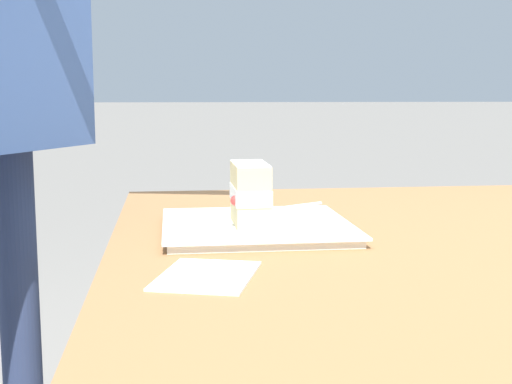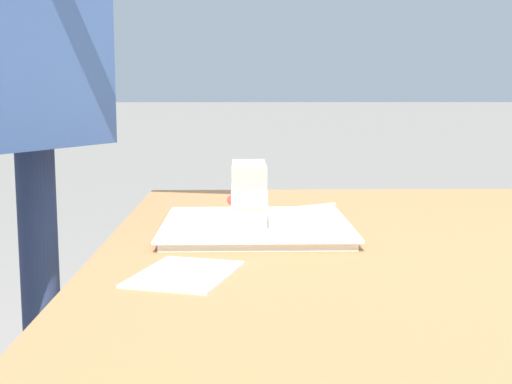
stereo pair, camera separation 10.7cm
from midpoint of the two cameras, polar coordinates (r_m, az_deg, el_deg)
patio_table at (r=1.07m, az=10.69°, el=-9.64°), size 1.13×0.93×0.73m
dessert_plate at (r=1.08m, az=-2.84°, el=-2.92°), size 0.29×0.29×0.02m
cake_slice at (r=1.05m, az=-3.41°, el=-0.17°), size 0.12×0.06×0.09m
dessert_fork at (r=1.27m, az=-0.25°, el=-1.40°), size 0.10×0.15×0.01m
paper_napkin at (r=0.82m, az=-7.83°, el=-6.91°), size 0.17×0.14×0.00m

